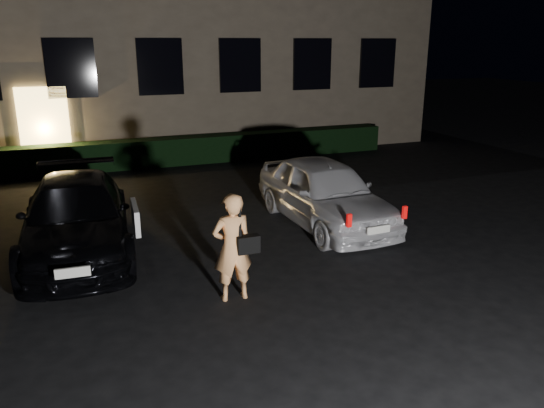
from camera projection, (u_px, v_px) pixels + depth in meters
name	position (u px, v px, depth m)	size (l,w,h in m)	color
ground	(309.00, 318.00, 7.50)	(80.00, 80.00, 0.00)	black
hedge	(168.00, 152.00, 16.72)	(15.00, 0.70, 0.85)	black
sedan	(77.00, 217.00, 9.74)	(2.14, 4.78, 1.34)	black
hatch	(325.00, 192.00, 11.20)	(1.78, 4.18, 1.41)	silver
man	(233.00, 247.00, 7.85)	(0.68, 0.40, 1.67)	#F3A562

